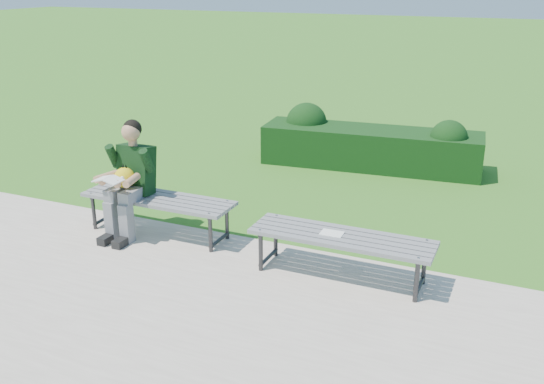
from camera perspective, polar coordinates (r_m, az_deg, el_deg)
ground at (r=6.88m, az=-0.88°, el=-4.69°), size 80.00×80.00×0.00m
walkway at (r=5.52m, az=-8.62°, el=-11.47°), size 30.00×3.50×0.02m
hedge at (r=9.60m, az=8.94°, el=4.51°), size 3.41×1.14×0.90m
bench_left at (r=7.02m, az=-10.67°, el=-0.89°), size 1.80×0.50×0.46m
bench_right at (r=5.95m, az=6.55°, el=-4.54°), size 1.80×0.50×0.46m
seated_boy at (r=7.01m, az=-13.28°, el=1.50°), size 0.56×0.76×1.31m
paper_sheet at (r=5.95m, az=5.66°, el=-3.88°), size 0.22×0.17×0.01m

